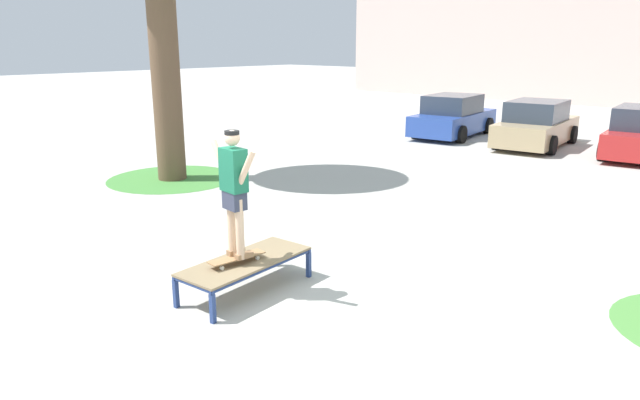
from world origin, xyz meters
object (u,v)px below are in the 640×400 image
Objects in this scene: skateboard at (237,258)px; skater at (234,185)px; car_blue at (453,117)px; car_tan at (536,125)px; skate_box at (246,263)px.

skateboard is 0.48× the size of skater.
car_tan is at bearing -1.60° from car_blue.
car_blue is 1.00× the size of car_tan.
skate_box is 14.08m from car_tan.
skate_box is 14.88m from car_blue.
skater is at bearing -82.76° from car_tan.
skate_box is at bearing 94.11° from skateboard.
skater is 15.06m from car_blue.
skateboard is at bearing -82.76° from car_tan.
car_tan reaches higher than skateboard.
skater is 14.26m from car_tan.
skate_box is 0.45× the size of car_tan.
car_blue is (-4.91, 14.21, -0.84)m from skater.
skateboard is at bearing -70.94° from car_blue.
car_tan is at bearing 97.28° from skate_box.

